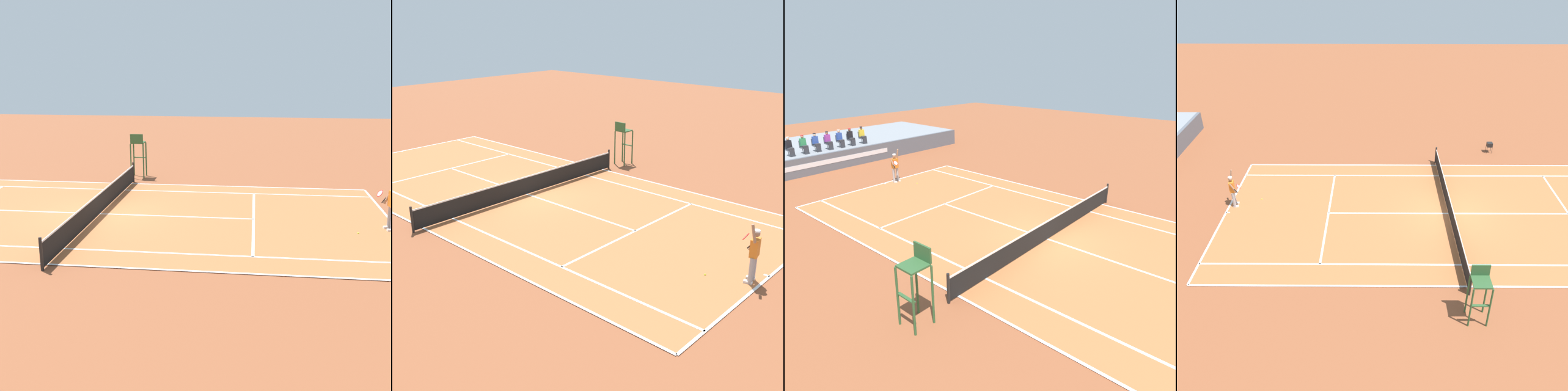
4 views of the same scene
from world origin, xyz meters
The scene contains 15 objects.
ground_plane centered at (0.00, 0.00, 0.00)m, with size 80.00×80.00×0.00m, color brown.
court centered at (0.00, 0.00, 0.01)m, with size 11.08×23.88×0.03m.
net centered at (0.00, 0.00, 0.52)m, with size 11.98×0.10×1.07m.
barrier_wall centered at (0.00, 17.16, 0.64)m, with size 22.99×0.25×1.27m.
bleacher_platform centered at (0.00, 21.05, 0.64)m, with size 22.99×7.55×1.27m, color gray.
spectator_seated_0 centered at (-2.80, 18.18, 1.89)m, with size 0.44×0.60×1.27m.
spectator_seated_1 centered at (-1.85, 18.18, 1.89)m, with size 0.44×0.60×1.27m.
spectator_seated_2 centered at (-0.99, 18.18, 1.89)m, with size 0.44×0.60×1.27m.
spectator_seated_3 centered at (-0.09, 18.18, 1.89)m, with size 0.44×0.60×1.27m.
spectator_seated_4 centered at (0.82, 18.18, 1.89)m, with size 0.44×0.60×1.27m.
spectator_seated_5 centered at (1.69, 18.18, 1.89)m, with size 0.44×0.60×1.27m.
spectator_seated_6 centered at (2.67, 18.18, 1.89)m, with size 0.44×0.60×1.27m.
tennis_player centered at (0.71, 11.56, 0.99)m, with size 0.75×0.73×2.08m.
tennis_ball centered at (1.33, 10.27, 0.03)m, with size 0.07×0.07×0.07m, color #D1E533.
umpire_chair centered at (-7.16, 0.00, 1.56)m, with size 0.77×0.77×2.44m.
Camera 3 is at (-12.81, -7.33, 7.24)m, focal length 34.34 mm.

